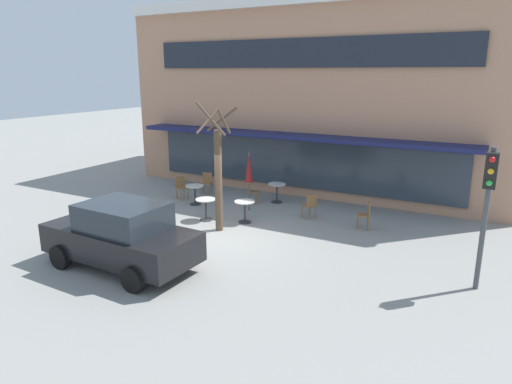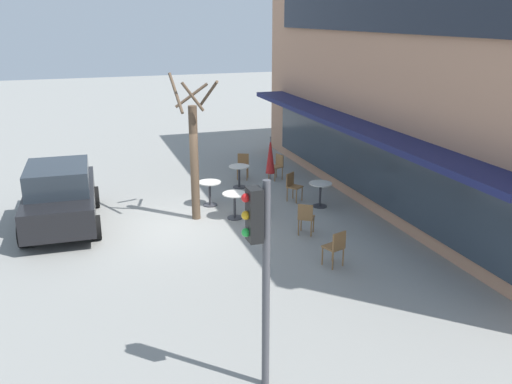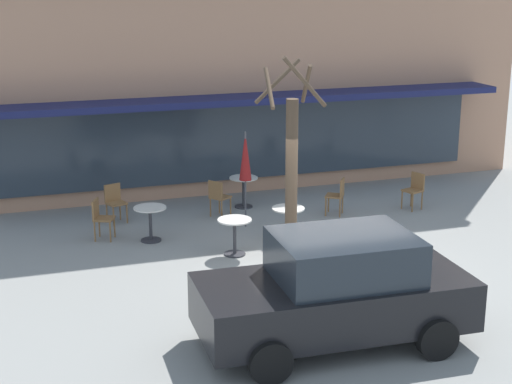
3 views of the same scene
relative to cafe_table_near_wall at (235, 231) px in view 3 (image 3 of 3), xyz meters
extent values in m
plane|color=gray|center=(1.43, -1.53, -0.52)|extent=(80.00, 80.00, 0.00)
cube|color=tan|center=(1.43, 8.47, 3.44)|extent=(16.35, 8.00, 7.91)
cube|color=#191E4C|center=(1.43, 3.92, 2.03)|extent=(13.90, 1.10, 0.16)
cube|color=#2D3842|center=(1.43, 4.41, 0.83)|extent=(13.08, 0.10, 1.90)
cylinder|color=#333338|center=(0.00, 0.00, -0.50)|extent=(0.44, 0.44, 0.03)
cylinder|color=#333338|center=(0.00, 0.00, -0.14)|extent=(0.07, 0.07, 0.70)
cylinder|color=silver|center=(0.00, 0.00, 0.23)|extent=(0.70, 0.70, 0.03)
cylinder|color=#333338|center=(-1.47, 1.39, -0.50)|extent=(0.44, 0.44, 0.03)
cylinder|color=#333338|center=(-1.47, 1.39, -0.14)|extent=(0.07, 0.07, 0.70)
cylinder|color=silver|center=(-1.47, 1.39, 0.23)|extent=(0.70, 0.70, 0.03)
cylinder|color=#333338|center=(1.19, 3.17, -0.50)|extent=(0.44, 0.44, 0.03)
cylinder|color=#333338|center=(1.19, 3.17, -0.14)|extent=(0.07, 0.07, 0.70)
cylinder|color=silver|center=(1.19, 3.17, 0.23)|extent=(0.70, 0.70, 0.03)
cylinder|color=#333338|center=(1.32, 0.41, -0.50)|extent=(0.44, 0.44, 0.03)
cylinder|color=#333338|center=(1.32, 0.41, -0.14)|extent=(0.07, 0.07, 0.70)
cylinder|color=silver|center=(1.32, 0.41, 0.23)|extent=(0.70, 0.70, 0.03)
cylinder|color=#4C4C51|center=(0.77, 1.69, 0.58)|extent=(0.04, 0.04, 2.20)
cone|color=maroon|center=(0.77, 1.69, 1.13)|extent=(0.28, 0.28, 1.10)
cylinder|color=olive|center=(0.48, 2.87, -0.29)|extent=(0.04, 0.04, 0.45)
cylinder|color=olive|center=(0.68, 2.60, -0.29)|extent=(0.04, 0.04, 0.45)
cylinder|color=olive|center=(0.21, 2.67, -0.29)|extent=(0.04, 0.04, 0.45)
cylinder|color=olive|center=(0.41, 2.40, -0.29)|extent=(0.04, 0.04, 0.45)
cube|color=olive|center=(0.45, 2.64, -0.05)|extent=(0.56, 0.56, 0.04)
cube|color=olive|center=(0.30, 2.53, 0.17)|extent=(0.27, 0.35, 0.40)
cylinder|color=olive|center=(2.81, 1.85, -0.29)|extent=(0.04, 0.04, 0.45)
cylinder|color=olive|center=(3.01, 2.13, -0.29)|extent=(0.04, 0.04, 0.45)
cylinder|color=olive|center=(3.10, 1.66, -0.29)|extent=(0.04, 0.04, 0.45)
cylinder|color=olive|center=(3.29, 1.94, -0.29)|extent=(0.04, 0.04, 0.45)
cube|color=olive|center=(3.05, 1.89, -0.05)|extent=(0.56, 0.56, 0.04)
cube|color=olive|center=(3.20, 1.79, 0.17)|extent=(0.26, 0.35, 0.40)
cylinder|color=olive|center=(4.93, 1.49, -0.29)|extent=(0.04, 0.04, 0.45)
cylinder|color=olive|center=(4.82, 1.81, -0.29)|extent=(0.04, 0.04, 0.45)
cylinder|color=olive|center=(5.25, 1.60, -0.29)|extent=(0.04, 0.04, 0.45)
cylinder|color=olive|center=(5.14, 1.92, -0.29)|extent=(0.04, 0.04, 0.45)
cube|color=olive|center=(5.03, 1.71, -0.05)|extent=(0.51, 0.51, 0.04)
cube|color=olive|center=(5.20, 1.77, 0.17)|extent=(0.17, 0.39, 0.40)
cylinder|color=olive|center=(-1.75, 2.78, -0.29)|extent=(0.04, 0.04, 0.45)
cylinder|color=olive|center=(-2.07, 2.68, -0.29)|extent=(0.04, 0.04, 0.45)
cylinder|color=olive|center=(-1.86, 3.11, -0.29)|extent=(0.04, 0.04, 0.45)
cylinder|color=olive|center=(-2.18, 3.00, -0.29)|extent=(0.04, 0.04, 0.45)
cube|color=olive|center=(-1.97, 2.89, -0.05)|extent=(0.51, 0.51, 0.04)
cube|color=olive|center=(-2.02, 3.06, 0.17)|extent=(0.39, 0.16, 0.40)
cylinder|color=olive|center=(-2.17, 1.88, -0.29)|extent=(0.04, 0.04, 0.45)
cylinder|color=olive|center=(-2.31, 1.57, -0.29)|extent=(0.04, 0.04, 0.45)
cylinder|color=olive|center=(-2.48, 2.02, -0.29)|extent=(0.04, 0.04, 0.45)
cylinder|color=olive|center=(-2.62, 1.71, -0.29)|extent=(0.04, 0.04, 0.45)
cube|color=olive|center=(-2.40, 1.80, -0.05)|extent=(0.53, 0.53, 0.04)
cube|color=olive|center=(-2.56, 1.87, 0.17)|extent=(0.20, 0.38, 0.40)
cube|color=black|center=(0.29, -4.30, 0.18)|extent=(4.26, 1.95, 0.76)
cube|color=#232B33|center=(0.44, -4.30, 0.90)|extent=(2.16, 1.67, 0.68)
cylinder|color=black|center=(-1.04, -5.15, -0.20)|extent=(0.65, 0.24, 0.64)
cylinder|color=black|center=(-0.98, -3.35, -0.20)|extent=(0.65, 0.24, 0.64)
cylinder|color=black|center=(1.56, -5.24, -0.20)|extent=(0.65, 0.24, 0.64)
cylinder|color=black|center=(1.63, -3.44, -0.20)|extent=(0.65, 0.24, 0.64)
cylinder|color=brown|center=(0.97, -0.65, 1.12)|extent=(0.24, 0.24, 3.26)
cylinder|color=brown|center=(1.24, -0.69, 3.03)|extent=(0.16, 0.61, 0.81)
cylinder|color=brown|center=(0.85, -0.16, 3.03)|extent=(1.04, 0.34, 0.82)
cylinder|color=brown|center=(0.53, -0.57, 2.96)|extent=(0.25, 0.94, 0.69)
cylinder|color=brown|center=(1.04, -1.09, 3.12)|extent=(0.96, 0.23, 1.00)
camera|label=1|loc=(8.73, -12.43, 4.48)|focal=32.00mm
camera|label=2|loc=(15.42, -3.66, 5.08)|focal=38.00mm
camera|label=3|loc=(-4.35, -14.50, 5.06)|focal=55.00mm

